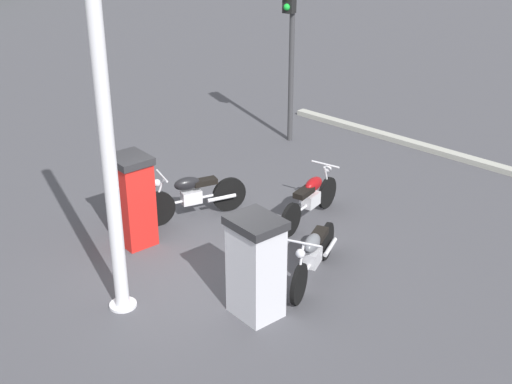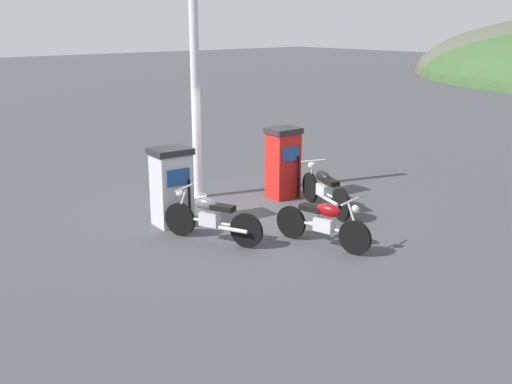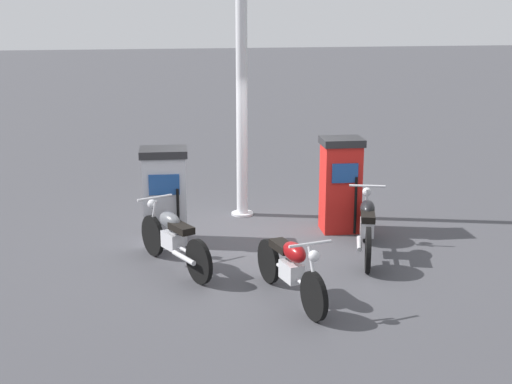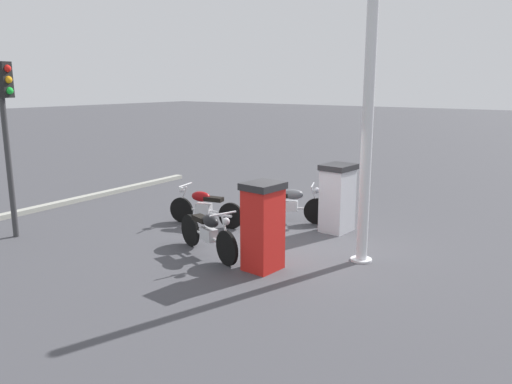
{
  "view_description": "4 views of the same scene",
  "coord_description": "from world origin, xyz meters",
  "views": [
    {
      "loc": [
        -6.01,
        -7.29,
        5.76
      ],
      "look_at": [
        1.47,
        0.3,
        0.76
      ],
      "focal_mm": 48.14,
      "sensor_mm": 36.0,
      "label": 1
    },
    {
      "loc": [
        9.41,
        -7.51,
        3.84
      ],
      "look_at": [
        1.02,
        -0.41,
        0.74
      ],
      "focal_mm": 42.66,
      "sensor_mm": 36.0,
      "label": 2
    },
    {
      "loc": [
        10.61,
        -2.22,
        3.6
      ],
      "look_at": [
        0.44,
        -0.12,
        0.93
      ],
      "focal_mm": 49.45,
      "sensor_mm": 36.0,
      "label": 3
    },
    {
      "loc": [
        -5.11,
        8.48,
        3.27
      ],
      "look_at": [
        0.68,
        0.35,
        1.1
      ],
      "focal_mm": 35.3,
      "sensor_mm": 36.0,
      "label": 4
    }
  ],
  "objects": [
    {
      "name": "ground_plane",
      "position": [
        0.0,
        0.0,
        0.0
      ],
      "size": [
        120.0,
        120.0,
        0.0
      ],
      "primitive_type": "plane",
      "color": "#424247"
    },
    {
      "name": "motorcycle_extra",
      "position": [
        2.47,
        -0.09,
        0.45
      ],
      "size": [
        1.9,
        0.61,
        0.94
      ],
      "color": "black",
      "rests_on": "ground"
    },
    {
      "name": "fuel_pump_far",
      "position": [
        -0.26,
        1.46,
        0.8
      ],
      "size": [
        0.67,
        0.72,
        1.58
      ],
      "color": "red",
      "rests_on": "ground"
    },
    {
      "name": "canopy_support_pole",
      "position": [
        -1.52,
        0.03,
        2.31
      ],
      "size": [
        0.4,
        0.4,
        4.78
      ],
      "color": "silver",
      "rests_on": "ground"
    },
    {
      "name": "motorcycle_near_pump",
      "position": [
        0.99,
        -1.45,
        0.46
      ],
      "size": [
        1.87,
        0.91,
        0.95
      ],
      "color": "black",
      "rests_on": "ground"
    },
    {
      "name": "fuel_pump_near",
      "position": [
        -0.26,
        -1.46,
        0.77
      ],
      "size": [
        0.71,
        0.79,
        1.52
      ],
      "color": "silver",
      "rests_on": "ground"
    },
    {
      "name": "motorcycle_far_pump",
      "position": [
        1.01,
        1.47,
        0.47
      ],
      "size": [
        1.96,
        0.85,
        0.97
      ],
      "color": "black",
      "rests_on": "ground"
    }
  ]
}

